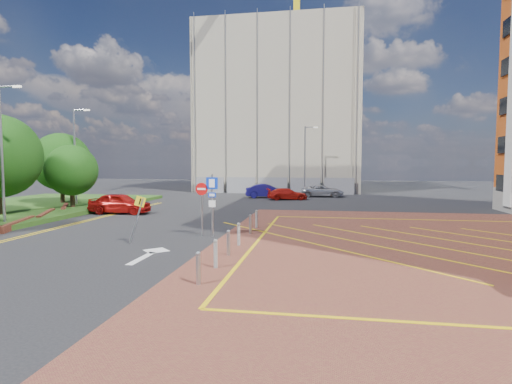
% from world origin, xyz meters
% --- Properties ---
extents(ground, '(140.00, 140.00, 0.00)m').
position_xyz_m(ground, '(0.00, 0.00, 0.00)').
color(ground, black).
rests_on(ground, ground).
extents(forecourt, '(26.00, 26.00, 0.02)m').
position_xyz_m(forecourt, '(14.00, 0.00, 0.01)').
color(forecourt, brown).
rests_on(forecourt, ground).
extents(retaining_wall, '(6.06, 20.33, 0.40)m').
position_xyz_m(retaining_wall, '(-11.80, 2.00, 0.20)').
color(retaining_wall, brown).
rests_on(retaining_wall, ground).
extents(tree_c, '(4.00, 4.00, 4.90)m').
position_xyz_m(tree_c, '(-13.50, 10.00, 3.19)').
color(tree_c, '#3D2B1C').
rests_on(tree_c, grass_bed).
extents(tree_d, '(5.00, 5.00, 6.08)m').
position_xyz_m(tree_d, '(-16.50, 13.00, 3.87)').
color(tree_d, '#3D2B1C').
rests_on(tree_d, grass_bed).
extents(lamp_left_near, '(1.53, 0.16, 8.00)m').
position_xyz_m(lamp_left_near, '(-12.42, 2.00, 4.66)').
color(lamp_left_near, '#9EA0A8').
rests_on(lamp_left_near, grass_bed).
extents(lamp_left_far, '(1.53, 0.16, 8.00)m').
position_xyz_m(lamp_left_far, '(-14.42, 12.00, 4.66)').
color(lamp_left_far, '#9EA0A8').
rests_on(lamp_left_far, grass_bed).
extents(lamp_back, '(1.53, 0.16, 8.00)m').
position_xyz_m(lamp_back, '(4.08, 28.00, 4.36)').
color(lamp_back, '#9EA0A8').
rests_on(lamp_back, ground).
extents(sign_cluster, '(1.17, 0.12, 3.20)m').
position_xyz_m(sign_cluster, '(0.30, 0.98, 1.95)').
color(sign_cluster, '#9EA0A8').
rests_on(sign_cluster, ground).
extents(warning_sign, '(0.82, 0.43, 2.24)m').
position_xyz_m(warning_sign, '(-2.39, -1.43, 1.43)').
color(warning_sign, '#9EA0A8').
rests_on(warning_sign, ground).
extents(bollard_row, '(0.14, 11.14, 0.90)m').
position_xyz_m(bollard_row, '(2.30, -1.67, 0.47)').
color(bollard_row, '#9EA0A8').
rests_on(bollard_row, forecourt).
extents(construction_building, '(21.20, 19.20, 22.00)m').
position_xyz_m(construction_building, '(0.00, 40.00, 11.00)').
color(construction_building, '#AEA28E').
rests_on(construction_building, ground).
extents(tower_crane, '(1.60, 35.00, 35.40)m').
position_xyz_m(tower_crane, '(2.00, 39.44, 25.85)').
color(tower_crane, yellow).
rests_on(tower_crane, ground).
extents(construction_fence, '(21.60, 0.06, 2.00)m').
position_xyz_m(construction_fence, '(1.00, 30.00, 1.00)').
color(construction_fence, gray).
rests_on(construction_fence, ground).
extents(car_red_left, '(4.57, 1.90, 1.55)m').
position_xyz_m(car_red_left, '(-8.85, 8.89, 0.77)').
color(car_red_left, '#A7100E').
rests_on(car_red_left, ground).
extents(car_blue_back, '(4.77, 2.32, 1.51)m').
position_xyz_m(car_blue_back, '(0.10, 24.03, 0.75)').
color(car_blue_back, '#15115C').
rests_on(car_blue_back, ground).
extents(car_red_back, '(4.41, 2.70, 1.20)m').
position_xyz_m(car_red_back, '(2.48, 22.11, 0.60)').
color(car_red_back, '#B1160F').
rests_on(car_red_back, ground).
extents(car_silver_back, '(4.81, 2.35, 1.32)m').
position_xyz_m(car_silver_back, '(6.07, 26.31, 0.66)').
color(car_silver_back, '#A7A9AF').
rests_on(car_silver_back, ground).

